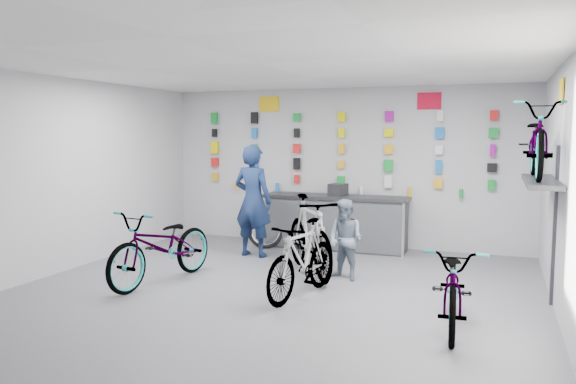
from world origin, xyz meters
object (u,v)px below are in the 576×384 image
at_px(bike_right, 454,285).
at_px(bike_service, 310,235).
at_px(counter, 335,223).
at_px(bike_center, 302,259).
at_px(customer, 345,240).
at_px(clerk, 253,201).
at_px(bike_left, 162,246).

height_order(bike_right, bike_service, bike_service).
height_order(counter, bike_center, bike_center).
xyz_separation_m(counter, bike_center, (0.44, -3.15, 0.02)).
bearing_deg(customer, bike_service, -169.20).
relative_size(bike_right, customer, 1.55).
height_order(counter, clerk, clerk).
bearing_deg(customer, bike_center, -83.49).
xyz_separation_m(bike_center, clerk, (-1.62, 2.05, 0.47)).
xyz_separation_m(bike_right, bike_service, (-2.24, 1.71, 0.12)).
bearing_deg(bike_right, customer, 131.62).
distance_m(counter, customer, 2.20).
bearing_deg(bike_right, clerk, 139.84).
height_order(bike_right, customer, customer).
xyz_separation_m(counter, bike_right, (2.39, -3.67, -0.00)).
distance_m(bike_center, bike_service, 1.23).
xyz_separation_m(counter, clerk, (-1.18, -1.10, 0.49)).
relative_size(bike_right, clerk, 0.94).
relative_size(bike_center, clerk, 0.87).
bearing_deg(counter, customer, -70.39).
distance_m(counter, bike_right, 4.38).
bearing_deg(customer, clerk, 175.15).
height_order(counter, customer, customer).
bearing_deg(bike_right, bike_left, 168.68).
height_order(counter, bike_right, counter).
relative_size(counter, bike_right, 1.47).
bearing_deg(bike_left, clerk, 85.95).
xyz_separation_m(bike_right, customer, (-1.65, 1.59, 0.11)).
relative_size(counter, bike_left, 1.31).
distance_m(counter, bike_service, 1.96).
xyz_separation_m(bike_left, bike_right, (4.06, -0.49, -0.06)).
distance_m(bike_center, clerk, 2.65).
bearing_deg(bike_right, bike_service, 138.26).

